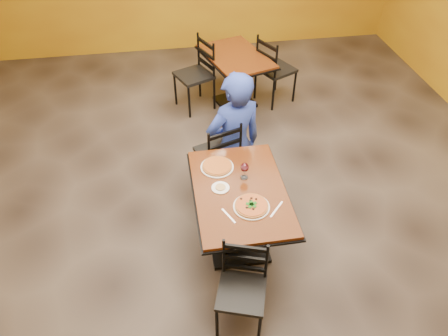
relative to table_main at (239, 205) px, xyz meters
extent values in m
cube|color=black|center=(0.00, 0.50, -0.56)|extent=(7.00, 8.00, 0.01)
cube|color=#62350F|center=(0.00, 0.00, 0.18)|extent=(0.80, 1.20, 0.03)
cube|color=black|center=(0.00, 0.00, 0.15)|extent=(0.83, 1.23, 0.02)
cylinder|color=black|center=(0.00, 0.00, -0.19)|extent=(0.12, 0.12, 0.66)
cube|color=black|center=(0.00, 0.00, -0.54)|extent=(0.55, 0.55, 0.04)
cube|color=#62350F|center=(0.43, 2.57, 0.18)|extent=(0.99, 1.23, 0.03)
cube|color=black|center=(0.43, 2.57, 0.16)|extent=(1.03, 1.27, 0.02)
cylinder|color=black|center=(0.43, 2.57, -0.19)|extent=(0.11, 0.11, 0.66)
cube|color=black|center=(0.43, 2.57, -0.54)|extent=(0.61, 0.61, 0.04)
imported|color=navy|center=(0.13, 0.99, 0.12)|extent=(0.75, 0.60, 1.35)
cylinder|color=white|center=(0.06, -0.22, 0.20)|extent=(0.31, 0.31, 0.01)
cylinder|color=maroon|center=(0.06, -0.22, 0.21)|extent=(0.28, 0.28, 0.02)
cylinder|color=white|center=(-0.15, 0.33, 0.20)|extent=(0.31, 0.31, 0.01)
cylinder|color=gold|center=(-0.15, 0.33, 0.21)|extent=(0.28, 0.28, 0.02)
cylinder|color=white|center=(-0.17, 0.05, 0.20)|extent=(0.16, 0.16, 0.01)
cylinder|color=tan|center=(-0.17, 0.05, 0.21)|extent=(0.09, 0.09, 0.01)
cube|color=silver|center=(-0.15, -0.29, 0.20)|extent=(0.10, 0.18, 0.00)
cube|color=silver|center=(0.26, -0.28, 0.20)|extent=(0.15, 0.17, 0.00)
camera|label=1|loc=(-0.56, -2.60, 2.77)|focal=33.78mm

